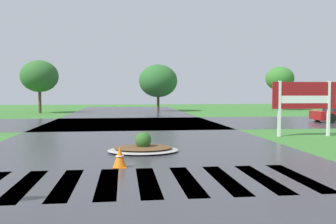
% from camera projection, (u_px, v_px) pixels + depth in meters
% --- Properties ---
extents(asphalt_roadway, '(11.21, 80.00, 0.01)m').
position_uv_depth(asphalt_roadway, '(139.00, 151.00, 12.62)').
color(asphalt_roadway, '#35353A').
rests_on(asphalt_roadway, ground).
extents(asphalt_cross_road, '(90.00, 10.09, 0.01)m').
position_uv_depth(asphalt_cross_road, '(132.00, 123.00, 24.25)').
color(asphalt_cross_road, '#35353A').
rests_on(asphalt_cross_road, ground).
extents(crosswalk_stripes, '(7.65, 2.94, 0.01)m').
position_uv_depth(crosswalk_stripes, '(148.00, 181.00, 8.32)').
color(crosswalk_stripes, white).
rests_on(crosswalk_stripes, ground).
extents(estate_billboard, '(3.03, 0.22, 2.57)m').
position_uv_depth(estate_billboard, '(304.00, 98.00, 16.91)').
color(estate_billboard, white).
rests_on(estate_billboard, ground).
extents(median_island, '(2.42, 1.89, 0.68)m').
position_uv_depth(median_island, '(143.00, 148.00, 12.49)').
color(median_island, '#9E9B93').
rests_on(median_island, ground).
extents(traffic_cone, '(0.37, 0.37, 0.58)m').
position_uv_depth(traffic_cone, '(120.00, 157.00, 9.87)').
color(traffic_cone, orange).
rests_on(traffic_cone, ground).
extents(background_treeline, '(41.80, 5.95, 5.18)m').
position_uv_depth(background_treeline, '(105.00, 79.00, 37.92)').
color(background_treeline, '#4C3823').
rests_on(background_treeline, ground).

